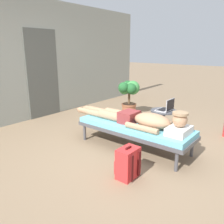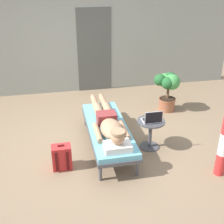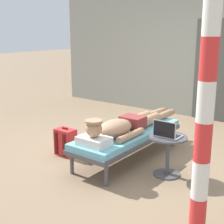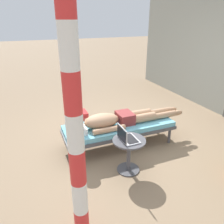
# 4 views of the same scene
# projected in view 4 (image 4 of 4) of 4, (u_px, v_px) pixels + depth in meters

# --- Properties ---
(ground_plane) EXTENTS (40.00, 40.00, 0.00)m
(ground_plane) POSITION_uv_depth(u_px,v_px,m) (124.00, 139.00, 4.22)
(ground_plane) COLOR #8C7256
(lounge_chair) EXTENTS (0.67, 1.95, 0.42)m
(lounge_chair) POSITION_uv_depth(u_px,v_px,m) (119.00, 127.00, 3.91)
(lounge_chair) COLOR #4C4C51
(lounge_chair) RESTS_ON ground
(person_reclining) EXTENTS (0.53, 2.17, 0.33)m
(person_reclining) POSITION_uv_depth(u_px,v_px,m) (114.00, 119.00, 3.81)
(person_reclining) COLOR white
(person_reclining) RESTS_ON lounge_chair
(side_table) EXTENTS (0.48, 0.48, 0.52)m
(side_table) POSITION_uv_depth(u_px,v_px,m) (129.00, 150.00, 3.24)
(side_table) COLOR #4C4C51
(side_table) RESTS_ON ground
(laptop) EXTENTS (0.31, 0.24, 0.23)m
(laptop) POSITION_uv_depth(u_px,v_px,m) (126.00, 137.00, 3.14)
(laptop) COLOR silver
(laptop) RESTS_ON side_table
(backpack) EXTENTS (0.30, 0.26, 0.42)m
(backpack) POSITION_uv_depth(u_px,v_px,m) (82.00, 121.00, 4.51)
(backpack) COLOR red
(backpack) RESTS_ON ground
(porch_post) EXTENTS (0.15, 0.15, 2.48)m
(porch_post) POSITION_uv_depth(u_px,v_px,m) (75.00, 133.00, 1.89)
(porch_post) COLOR red
(porch_post) RESTS_ON ground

